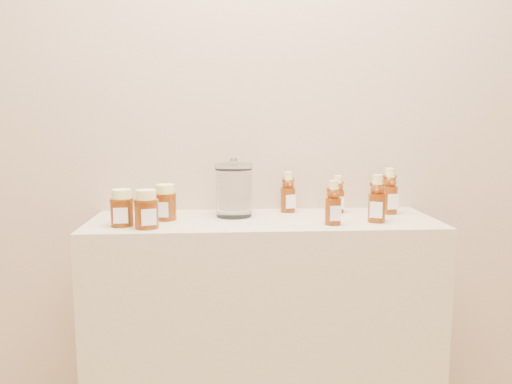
{
  "coord_description": "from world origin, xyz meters",
  "views": [
    {
      "loc": [
        -0.14,
        -0.15,
        1.24
      ],
      "look_at": [
        -0.03,
        1.52,
        1.0
      ],
      "focal_mm": 35.0,
      "sensor_mm": 36.0,
      "label": 1
    }
  ],
  "objects_px": {
    "glass_canister": "(234,188)",
    "bear_bottle_front_left": "(333,200)",
    "display_table": "(263,341)",
    "bear_bottle_back_left": "(288,189)",
    "honey_jar_left": "(122,208)"
  },
  "relations": [
    {
      "from": "bear_bottle_back_left",
      "to": "glass_canister",
      "type": "bearing_deg",
      "value": -175.39
    },
    {
      "from": "bear_bottle_back_left",
      "to": "glass_canister",
      "type": "xyz_separation_m",
      "value": [
        -0.2,
        -0.07,
        0.02
      ]
    },
    {
      "from": "display_table",
      "to": "glass_canister",
      "type": "bearing_deg",
      "value": 150.79
    },
    {
      "from": "honey_jar_left",
      "to": "bear_bottle_back_left",
      "type": "bearing_deg",
      "value": 16.01
    },
    {
      "from": "bear_bottle_back_left",
      "to": "honey_jar_left",
      "type": "distance_m",
      "value": 0.61
    },
    {
      "from": "glass_canister",
      "to": "bear_bottle_front_left",
      "type": "bearing_deg",
      "value": -26.51
    },
    {
      "from": "display_table",
      "to": "bear_bottle_back_left",
      "type": "distance_m",
      "value": 0.56
    },
    {
      "from": "bear_bottle_front_left",
      "to": "display_table",
      "type": "bearing_deg",
      "value": 149.25
    },
    {
      "from": "bear_bottle_back_left",
      "to": "display_table",
      "type": "bearing_deg",
      "value": -143.63
    },
    {
      "from": "bear_bottle_back_left",
      "to": "bear_bottle_front_left",
      "type": "distance_m",
      "value": 0.26
    },
    {
      "from": "display_table",
      "to": "honey_jar_left",
      "type": "relative_size",
      "value": 10.03
    },
    {
      "from": "bear_bottle_front_left",
      "to": "glass_canister",
      "type": "xyz_separation_m",
      "value": [
        -0.32,
        0.16,
        0.02
      ]
    },
    {
      "from": "bear_bottle_back_left",
      "to": "glass_canister",
      "type": "height_order",
      "value": "glass_canister"
    },
    {
      "from": "bear_bottle_front_left",
      "to": "glass_canister",
      "type": "distance_m",
      "value": 0.36
    },
    {
      "from": "display_table",
      "to": "bear_bottle_front_left",
      "type": "relative_size",
      "value": 7.25
    }
  ]
}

